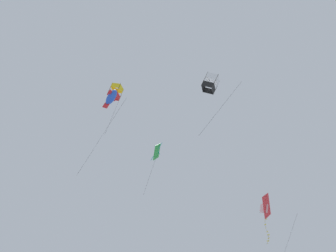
{
  "coord_description": "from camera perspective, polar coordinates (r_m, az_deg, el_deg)",
  "views": [
    {
      "loc": [
        23.81,
        22.21,
        10.69
      ],
      "look_at": [
        -0.47,
        -0.88,
        32.6
      ],
      "focal_mm": 50.26,
      "sensor_mm": 36.0,
      "label": 1
    }
  ],
  "objects": [
    {
      "name": "kite_box_far_centre",
      "position": [
        34.26,
        5.19,
        5.15
      ],
      "size": [
        3.29,
        2.92,
        6.7
      ],
      "rotation": [
        0.43,
        0.0,
        3.7
      ],
      "color": "white"
    },
    {
      "name": "kite_box_near_right",
      "position": [
        45.23,
        -6.39,
        4.13
      ],
      "size": [
        1.65,
        1.61,
        6.12
      ],
      "rotation": [
        0.33,
        0.0,
        3.65
      ],
      "color": "yellow"
    },
    {
      "name": "kite_diamond_low_drifter",
      "position": [
        45.07,
        -1.37,
        -3.14
      ],
      "size": [
        2.05,
        1.25,
        5.94
      ],
      "rotation": [
        0.48,
        0.0,
        4.12
      ],
      "color": "green"
    },
    {
      "name": "kite_delta_mid_left",
      "position": [
        38.34,
        11.79,
        -9.55
      ],
      "size": [
        3.41,
        2.63,
        7.51
      ],
      "rotation": [
        0.23,
        0.0,
        3.53
      ],
      "color": "red"
    },
    {
      "name": "kite_fish_near_left",
      "position": [
        39.68,
        -6.89,
        3.48
      ],
      "size": [
        3.14,
        2.54,
        9.05
      ],
      "rotation": [
        0.51,
        0.0,
        3.61
      ],
      "color": "blue"
    }
  ]
}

